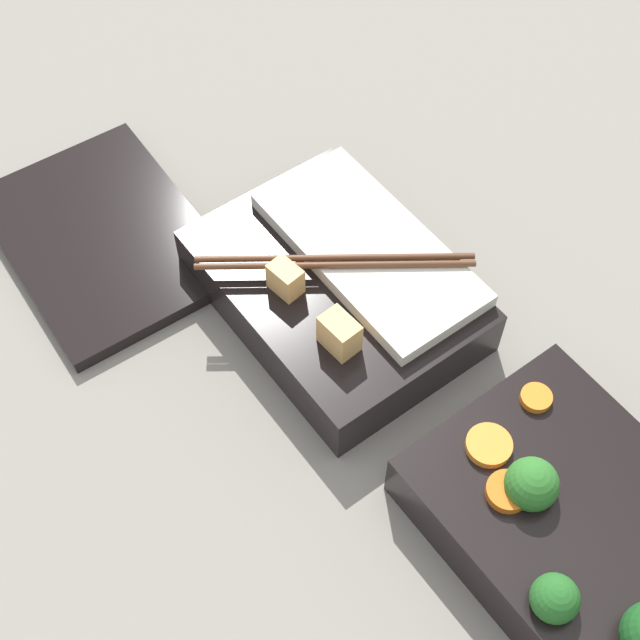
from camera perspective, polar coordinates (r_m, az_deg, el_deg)
ground_plane at (r=0.67m, az=8.66°, el=-6.20°), size 3.00×3.00×0.00m
bento_tray_vegetable at (r=0.62m, az=16.65°, el=-13.17°), size 0.22×0.16×0.08m
bento_tray_rice at (r=0.69m, az=1.17°, el=2.20°), size 0.22×0.18×0.07m
bento_lid at (r=0.77m, az=-13.67°, el=5.19°), size 0.22×0.16×0.01m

